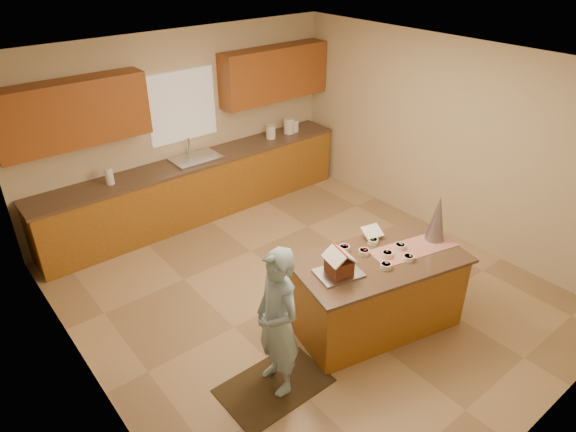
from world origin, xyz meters
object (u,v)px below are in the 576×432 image
object	(u,v)px
boy	(277,323)
gingerbread_house	(339,264)
tinsel_tree	(437,218)
island_base	(376,294)

from	to	relation	value
boy	gingerbread_house	xyz separation A→B (m)	(0.83, 0.08, 0.24)
gingerbread_house	boy	bearing A→B (deg)	-174.66
tinsel_tree	gingerbread_house	distance (m)	1.29
tinsel_tree	gingerbread_house	xyz separation A→B (m)	(-1.27, 0.19, -0.14)
tinsel_tree	boy	bearing A→B (deg)	176.87
tinsel_tree	gingerbread_house	bearing A→B (deg)	171.38
boy	gingerbread_house	size ratio (longest dim) A/B	4.73
island_base	gingerbread_house	xyz separation A→B (m)	(-0.53, 0.07, 0.59)
boy	gingerbread_house	distance (m)	0.87
boy	gingerbread_house	bearing A→B (deg)	101.11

